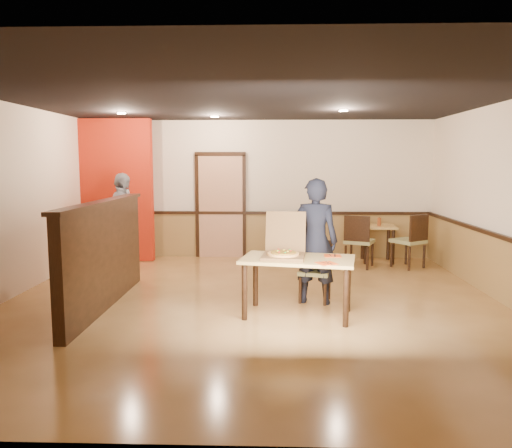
{
  "coord_description": "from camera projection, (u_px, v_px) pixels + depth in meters",
  "views": [
    {
      "loc": [
        0.26,
        -6.73,
        1.95
      ],
      "look_at": [
        0.04,
        0.0,
        1.12
      ],
      "focal_mm": 35.0,
      "sensor_mm": 36.0,
      "label": 1
    }
  ],
  "objects": [
    {
      "name": "floor",
      "position": [
        253.0,
        304.0,
        6.92
      ],
      "size": [
        7.0,
        7.0,
        0.0
      ],
      "primitive_type": "plane",
      "color": "tan",
      "rests_on": "ground"
    },
    {
      "name": "ceiling",
      "position": [
        253.0,
        98.0,
        6.58
      ],
      "size": [
        7.0,
        7.0,
        0.0
      ],
      "primitive_type": "plane",
      "rotation": [
        3.14,
        0.0,
        0.0
      ],
      "color": "black",
      "rests_on": "wall_back"
    },
    {
      "name": "wall_back",
      "position": [
        260.0,
        189.0,
        10.22
      ],
      "size": [
        7.0,
        0.0,
        7.0
      ],
      "primitive_type": "plane",
      "rotation": [
        1.57,
        0.0,
        0.0
      ],
      "color": "beige",
      "rests_on": "floor"
    },
    {
      "name": "wall_left",
      "position": [
        0.0,
        203.0,
        6.86
      ],
      "size": [
        0.0,
        7.0,
        7.0
      ],
      "primitive_type": "plane",
      "rotation": [
        1.57,
        0.0,
        1.57
      ],
      "color": "beige",
      "rests_on": "floor"
    },
    {
      "name": "wainscot_back",
      "position": [
        260.0,
        235.0,
        10.31
      ],
      "size": [
        7.0,
        0.04,
        0.9
      ],
      "primitive_type": "cube",
      "color": "olive",
      "rests_on": "floor"
    },
    {
      "name": "chair_rail_back",
      "position": [
        260.0,
        213.0,
        10.23
      ],
      "size": [
        7.0,
        0.06,
        0.06
      ],
      "primitive_type": "cube",
      "color": "black",
      "rests_on": "wall_back"
    },
    {
      "name": "wainscot_right",
      "position": [
        509.0,
        274.0,
        6.75
      ],
      "size": [
        0.04,
        7.0,
        0.9
      ],
      "primitive_type": "cube",
      "color": "olive",
      "rests_on": "floor"
    },
    {
      "name": "chair_rail_right",
      "position": [
        509.0,
        239.0,
        6.7
      ],
      "size": [
        0.06,
        7.0,
        0.06
      ],
      "primitive_type": "cube",
      "color": "black",
      "rests_on": "wall_right"
    },
    {
      "name": "back_door",
      "position": [
        221.0,
        206.0,
        10.25
      ],
      "size": [
        0.9,
        0.06,
        2.1
      ],
      "primitive_type": "cube",
      "color": "tan",
      "rests_on": "wall_back"
    },
    {
      "name": "booth_partition",
      "position": [
        104.0,
        253.0,
        6.7
      ],
      "size": [
        0.2,
        3.1,
        1.44
      ],
      "color": "black",
      "rests_on": "floor"
    },
    {
      "name": "red_accent_panel",
      "position": [
        112.0,
        190.0,
        9.82
      ],
      "size": [
        1.6,
        0.2,
        2.78
      ],
      "primitive_type": "cube",
      "color": "#AB1F0C",
      "rests_on": "floor"
    },
    {
      "name": "spot_a",
      "position": [
        122.0,
        113.0,
        8.44
      ],
      "size": [
        0.14,
        0.14,
        0.02
      ],
      "primitive_type": "cylinder",
      "color": "beige",
      "rests_on": "ceiling"
    },
    {
      "name": "spot_b",
      "position": [
        215.0,
        117.0,
        9.09
      ],
      "size": [
        0.14,
        0.14,
        0.02
      ],
      "primitive_type": "cylinder",
      "color": "beige",
      "rests_on": "ceiling"
    },
    {
      "name": "spot_c",
      "position": [
        343.0,
        110.0,
        8.02
      ],
      "size": [
        0.14,
        0.14,
        0.02
      ],
      "primitive_type": "cylinder",
      "color": "beige",
      "rests_on": "ceiling"
    },
    {
      "name": "main_table",
      "position": [
        298.0,
        266.0,
        6.31
      ],
      "size": [
        1.52,
        1.04,
        0.75
      ],
      "rotation": [
        0.0,
        0.0,
        -0.18
      ],
      "color": "tan",
      "rests_on": "floor"
    },
    {
      "name": "diner_chair",
      "position": [
        316.0,
        268.0,
        7.05
      ],
      "size": [
        0.52,
        0.52,
        0.85
      ],
      "rotation": [
        0.0,
        0.0,
        -0.28
      ],
      "color": "#88884F",
      "rests_on": "floor"
    },
    {
      "name": "side_chair_left",
      "position": [
        359.0,
        239.0,
        9.21
      ],
      "size": [
        0.64,
        0.64,
        0.99
      ],
      "rotation": [
        0.0,
        0.0,
        2.74
      ],
      "color": "#88884F",
      "rests_on": "floor"
    },
    {
      "name": "side_chair_right",
      "position": [
        412.0,
        239.0,
        9.18
      ],
      "size": [
        0.7,
        0.7,
        1.01
      ],
      "rotation": [
        0.0,
        0.0,
        3.76
      ],
      "color": "#88884F",
      "rests_on": "floor"
    },
    {
      "name": "side_table",
      "position": [
        378.0,
        234.0,
        9.8
      ],
      "size": [
        0.71,
        0.71,
        0.72
      ],
      "rotation": [
        0.0,
        0.0,
        -0.06
      ],
      "color": "tan",
      "rests_on": "floor"
    },
    {
      "name": "diner",
      "position": [
        315.0,
        241.0,
        6.86
      ],
      "size": [
        0.7,
        0.53,
        1.74
      ],
      "primitive_type": "imported",
      "rotation": [
        0.0,
        0.0,
        2.95
      ],
      "color": "black",
      "rests_on": "floor"
    },
    {
      "name": "passerby",
      "position": [
        123.0,
        221.0,
        9.15
      ],
      "size": [
        0.55,
        1.08,
        1.76
      ],
      "primitive_type": "imported",
      "rotation": [
        0.0,
        0.0,
        1.45
      ],
      "color": "gray",
      "rests_on": "floor"
    },
    {
      "name": "pizza_box",
      "position": [
        284.0,
        252.0,
        6.34
      ],
      "size": [
        0.59,
        0.68,
        0.56
      ],
      "rotation": [
        0.0,
        0.0,
        -0.11
      ],
      "color": "brown",
      "rests_on": "main_table"
    },
    {
      "name": "pizza",
      "position": [
        283.0,
        254.0,
        6.29
      ],
      "size": [
        0.46,
        0.46,
        0.03
      ],
      "primitive_type": "cylinder",
      "rotation": [
        0.0,
        0.0,
        -0.16
      ],
      "color": "#D89C4E",
      "rests_on": "pizza_box"
    },
    {
      "name": "napkin_near",
      "position": [
        326.0,
        263.0,
        5.95
      ],
      "size": [
        0.28,
        0.28,
        0.01
      ],
      "rotation": [
        0.0,
        0.0,
        0.41
      ],
      "color": "#C63D0E",
      "rests_on": "main_table"
    },
    {
      "name": "napkin_far",
      "position": [
        333.0,
        256.0,
        6.42
      ],
      "size": [
        0.22,
        0.22,
        0.01
      ],
      "rotation": [
        0.0,
        0.0,
        -0.03
      ],
      "color": "#C63D0E",
      "rests_on": "main_table"
    },
    {
      "name": "condiment",
      "position": [
        379.0,
        222.0,
        9.67
      ],
      "size": [
        0.07,
        0.07,
        0.17
      ],
      "primitive_type": "cylinder",
      "color": "brown",
      "rests_on": "side_table"
    }
  ]
}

